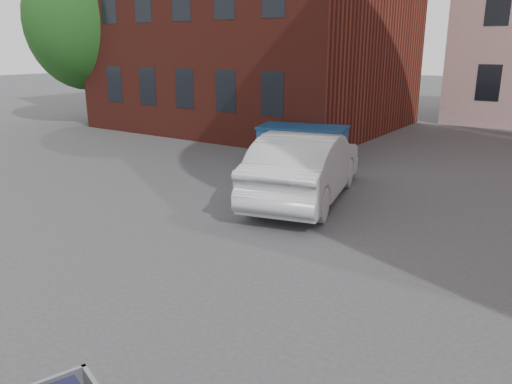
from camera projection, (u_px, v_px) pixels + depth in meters
The scene contains 5 objects.
ground at pixel (265, 265), 8.44m from camera, with size 120.00×120.00×0.00m, color #38383A.
far_building at pixel (201, 40), 35.59m from camera, with size 6.00×6.00×8.00m, color maroon.
tree at pixel (82, 10), 22.80m from camera, with size 5.28×5.28×8.30m.
dumpster at pixel (303, 144), 15.82m from camera, with size 3.00×2.04×1.15m.
silver_car at pixel (305, 166), 11.85m from camera, with size 1.73×4.97×1.64m, color #BABDC2.
Camera 1 is at (4.26, -6.49, 3.55)m, focal length 35.00 mm.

